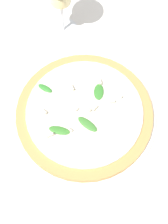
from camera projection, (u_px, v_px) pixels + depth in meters
ground_plane at (88, 107)px, 0.69m from camera, size 6.00×6.00×0.00m
pizza_arugula_main at (84, 115)px, 0.67m from camera, size 0.31×0.31×0.05m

